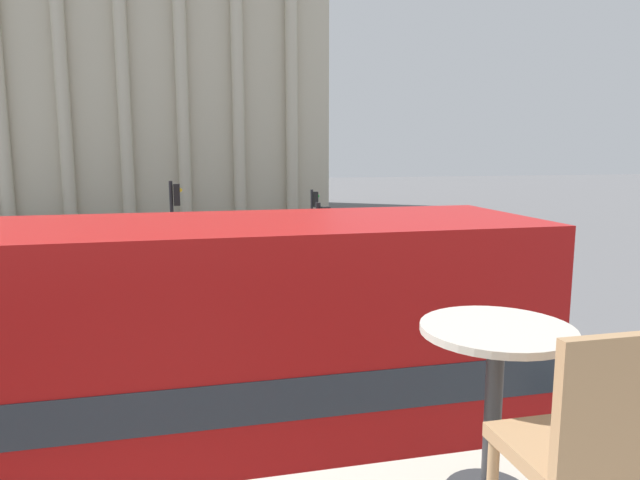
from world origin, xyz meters
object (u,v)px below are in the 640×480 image
(cafe_dining_table, at_px, (495,373))
(traffic_light_far, at_px, (314,214))
(pedestrian_grey, at_px, (159,235))
(pedestrian_olive, at_px, (137,283))
(cafe_chair_0, at_px, (587,447))
(traffic_light_near, at_px, (321,258))
(car_navy, at_px, (94,258))
(plaza_building_left, at_px, (130,74))
(double_decker_bus, at_px, (44,395))
(traffic_light_mid, at_px, (175,225))

(cafe_dining_table, relative_size, traffic_light_far, 0.22)
(pedestrian_grey, xyz_separation_m, pedestrian_olive, (-0.24, -9.94, -0.05))
(cafe_chair_0, bearing_deg, cafe_dining_table, 96.15)
(cafe_chair_0, distance_m, pedestrian_grey, 26.77)
(traffic_light_near, height_order, pedestrian_olive, traffic_light_near)
(car_navy, bearing_deg, plaza_building_left, -124.96)
(double_decker_bus, xyz_separation_m, cafe_chair_0, (2.78, -5.13, 1.79))
(car_navy, xyz_separation_m, pedestrian_olive, (2.17, -6.42, 0.32))
(cafe_dining_table, bearing_deg, traffic_light_near, 80.18)
(cafe_dining_table, height_order, pedestrian_grey, cafe_dining_table)
(plaza_building_left, relative_size, pedestrian_olive, 17.43)
(traffic_light_mid, bearing_deg, cafe_chair_0, -84.89)
(double_decker_bus, xyz_separation_m, pedestrian_grey, (0.28, 21.34, -1.29))
(traffic_light_mid, xyz_separation_m, pedestrian_grey, (-0.93, 8.89, -1.58))
(cafe_dining_table, relative_size, cafe_chair_0, 0.80)
(cafe_chair_0, bearing_deg, plaza_building_left, 102.85)
(traffic_light_mid, bearing_deg, car_navy, 121.89)
(traffic_light_near, bearing_deg, traffic_light_mid, 120.66)
(cafe_chair_0, height_order, pedestrian_grey, cafe_chair_0)
(plaza_building_left, bearing_deg, cafe_chair_0, -83.82)
(double_decker_bus, height_order, cafe_dining_table, cafe_dining_table)
(pedestrian_grey, distance_m, pedestrian_olive, 9.95)
(plaza_building_left, distance_m, pedestrian_grey, 23.95)
(plaza_building_left, relative_size, car_navy, 7.29)
(pedestrian_olive, bearing_deg, plaza_building_left, 7.87)
(cafe_chair_0, relative_size, pedestrian_olive, 0.52)
(cafe_chair_0, height_order, pedestrian_olive, cafe_chair_0)
(cafe_dining_table, relative_size, plaza_building_left, 0.02)
(car_navy, bearing_deg, pedestrian_olive, 73.00)
(car_navy, xyz_separation_m, pedestrian_grey, (2.41, 3.52, 0.36))
(cafe_chair_0, distance_m, plaza_building_left, 48.84)
(traffic_light_near, bearing_deg, car_navy, 121.25)
(traffic_light_near, xyz_separation_m, traffic_light_far, (2.54, 12.21, -0.34))
(plaza_building_left, height_order, pedestrian_grey, plaza_building_left)
(traffic_light_near, bearing_deg, traffic_light_far, 78.24)
(pedestrian_olive, bearing_deg, pedestrian_grey, 2.00)
(double_decker_bus, xyz_separation_m, traffic_light_far, (7.25, 18.75, -0.20))
(traffic_light_near, relative_size, traffic_light_far, 1.17)
(car_navy, bearing_deg, traffic_light_near, 85.61)
(cafe_chair_0, height_order, traffic_light_mid, cafe_chair_0)
(double_decker_bus, distance_m, plaza_building_left, 43.88)
(double_decker_bus, height_order, traffic_light_far, double_decker_bus)
(cafe_dining_table, height_order, traffic_light_far, cafe_dining_table)
(traffic_light_far, xyz_separation_m, pedestrian_olive, (-7.22, -7.35, -1.14))
(cafe_dining_table, height_order, plaza_building_left, plaza_building_left)
(plaza_building_left, relative_size, traffic_light_near, 8.03)
(traffic_light_far, bearing_deg, cafe_dining_table, -100.84)
(plaza_building_left, xyz_separation_m, traffic_light_mid, (3.63, -30.49, -8.42))
(plaza_building_left, bearing_deg, double_decker_bus, -86.77)
(double_decker_bus, distance_m, traffic_light_mid, 12.51)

